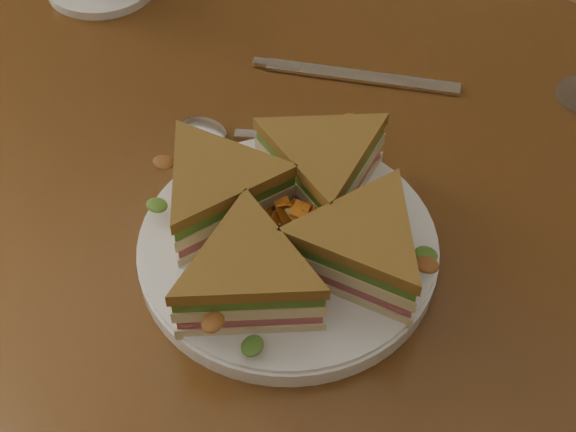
{
  "coord_description": "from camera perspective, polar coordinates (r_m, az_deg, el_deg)",
  "views": [
    {
      "loc": [
        0.23,
        -0.44,
        1.29
      ],
      "look_at": [
        0.04,
        -0.07,
        0.8
      ],
      "focal_mm": 50.0,
      "sensor_mm": 36.0,
      "label": 1
    }
  ],
  "objects": [
    {
      "name": "sandwich_wedges",
      "position": [
        0.64,
        0.0,
        -0.29
      ],
      "size": [
        0.26,
        0.26,
        0.06
      ],
      "color": "beige",
      "rests_on": "plate"
    },
    {
      "name": "crisps_mound",
      "position": [
        0.65,
        0.0,
        -0.51
      ],
      "size": [
        0.09,
        0.09,
        0.05
      ],
      "primitive_type": null,
      "color": "orange",
      "rests_on": "plate"
    },
    {
      "name": "knife",
      "position": [
        0.84,
        4.31,
        9.93
      ],
      "size": [
        0.21,
        0.07,
        0.0
      ],
      "rotation": [
        0.0,
        0.0,
        0.28
      ],
      "color": "silver",
      "rests_on": "table"
    },
    {
      "name": "spoon",
      "position": [
        0.77,
        -4.33,
        5.94
      ],
      "size": [
        0.17,
        0.08,
        0.01
      ],
      "rotation": [
        0.0,
        0.0,
        0.4
      ],
      "color": "silver",
      "rests_on": "table"
    },
    {
      "name": "table",
      "position": [
        0.81,
        -0.12,
        -2.39
      ],
      "size": [
        1.2,
        0.8,
        0.75
      ],
      "color": "#3C220D",
      "rests_on": "ground"
    },
    {
      "name": "plate",
      "position": [
        0.67,
        0.0,
        -2.31
      ],
      "size": [
        0.25,
        0.25,
        0.02
      ],
      "primitive_type": "cylinder",
      "color": "white",
      "rests_on": "table"
    }
  ]
}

